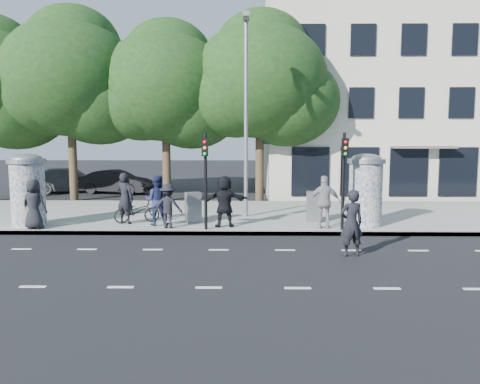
{
  "coord_description": "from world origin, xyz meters",
  "views": [
    {
      "loc": [
        0.87,
        -12.41,
        3.35
      ],
      "look_at": [
        0.61,
        3.5,
        1.52
      ],
      "focal_mm": 35.0,
      "sensor_mm": 36.0,
      "label": 1
    }
  ],
  "objects_px": {
    "ped_c": "(157,200)",
    "ped_e": "(325,202)",
    "ped_d": "(168,206)",
    "car_mid": "(116,182)",
    "ped_b": "(125,198)",
    "ped_f": "(224,201)",
    "man_road": "(351,223)",
    "cabinet_right": "(314,207)",
    "cabinet_left": "(193,207)",
    "street_lamp": "(246,102)",
    "ad_column_left": "(28,188)",
    "traffic_pole_far": "(344,171)",
    "car_left": "(70,179)",
    "ad_column_right": "(366,188)",
    "ped_a": "(34,204)",
    "traffic_pole_near": "(205,171)",
    "bicycle": "(137,211)"
  },
  "relations": [
    {
      "from": "ped_a",
      "to": "ped_d",
      "type": "relative_size",
      "value": 1.11
    },
    {
      "from": "street_lamp",
      "to": "car_mid",
      "type": "height_order",
      "value": "street_lamp"
    },
    {
      "from": "ped_e",
      "to": "man_road",
      "type": "distance_m",
      "value": 3.39
    },
    {
      "from": "traffic_pole_near",
      "to": "ped_b",
      "type": "bearing_deg",
      "value": 159.67
    },
    {
      "from": "car_left",
      "to": "ad_column_right",
      "type": "bearing_deg",
      "value": -144.54
    },
    {
      "from": "man_road",
      "to": "cabinet_left",
      "type": "xyz_separation_m",
      "value": [
        -5.03,
        4.47,
        -0.23
      ]
    },
    {
      "from": "ped_c",
      "to": "ped_f",
      "type": "relative_size",
      "value": 0.99
    },
    {
      "from": "ad_column_right",
      "to": "ped_f",
      "type": "relative_size",
      "value": 1.41
    },
    {
      "from": "cabinet_right",
      "to": "cabinet_left",
      "type": "bearing_deg",
      "value": -172.0
    },
    {
      "from": "street_lamp",
      "to": "ad_column_left",
      "type": "bearing_deg",
      "value": -165.06
    },
    {
      "from": "ad_column_right",
      "to": "traffic_pole_far",
      "type": "relative_size",
      "value": 0.78
    },
    {
      "from": "man_road",
      "to": "car_mid",
      "type": "xyz_separation_m",
      "value": [
        -10.98,
        15.12,
        -0.24
      ]
    },
    {
      "from": "ad_column_left",
      "to": "ped_c",
      "type": "bearing_deg",
      "value": 1.61
    },
    {
      "from": "ped_c",
      "to": "ped_e",
      "type": "bearing_deg",
      "value": 173.41
    },
    {
      "from": "ad_column_left",
      "to": "ad_column_right",
      "type": "height_order",
      "value": "same"
    },
    {
      "from": "man_road",
      "to": "ped_f",
      "type": "bearing_deg",
      "value": -56.2
    },
    {
      "from": "car_mid",
      "to": "car_left",
      "type": "bearing_deg",
      "value": 92.08
    },
    {
      "from": "bicycle",
      "to": "ped_a",
      "type": "bearing_deg",
      "value": 92.54
    },
    {
      "from": "ped_b",
      "to": "car_mid",
      "type": "height_order",
      "value": "ped_b"
    },
    {
      "from": "ad_column_left",
      "to": "car_left",
      "type": "bearing_deg",
      "value": 104.24
    },
    {
      "from": "ped_f",
      "to": "cabinet_left",
      "type": "bearing_deg",
      "value": -42.59
    },
    {
      "from": "ped_f",
      "to": "bicycle",
      "type": "bearing_deg",
      "value": -20.29
    },
    {
      "from": "ped_f",
      "to": "man_road",
      "type": "distance_m",
      "value": 5.24
    },
    {
      "from": "car_mid",
      "to": "man_road",
      "type": "bearing_deg",
      "value": -131.27
    },
    {
      "from": "street_lamp",
      "to": "ped_a",
      "type": "distance_m",
      "value": 8.84
    },
    {
      "from": "ped_c",
      "to": "ped_f",
      "type": "height_order",
      "value": "ped_f"
    },
    {
      "from": "ped_a",
      "to": "ped_e",
      "type": "xyz_separation_m",
      "value": [
        10.31,
        0.27,
        0.06
      ]
    },
    {
      "from": "ped_b",
      "to": "car_mid",
      "type": "relative_size",
      "value": 0.44
    },
    {
      "from": "ped_f",
      "to": "cabinet_right",
      "type": "distance_m",
      "value": 3.58
    },
    {
      "from": "bicycle",
      "to": "car_mid",
      "type": "distance_m",
      "value": 11.41
    },
    {
      "from": "ad_column_right",
      "to": "traffic_pole_near",
      "type": "bearing_deg",
      "value": -171.11
    },
    {
      "from": "ped_e",
      "to": "ped_f",
      "type": "relative_size",
      "value": 1.01
    },
    {
      "from": "ad_column_left",
      "to": "car_mid",
      "type": "bearing_deg",
      "value": 89.79
    },
    {
      "from": "ped_d",
      "to": "cabinet_right",
      "type": "xyz_separation_m",
      "value": [
        5.4,
        1.33,
        -0.21
      ]
    },
    {
      "from": "ped_a",
      "to": "car_mid",
      "type": "relative_size",
      "value": 0.41
    },
    {
      "from": "traffic_pole_near",
      "to": "traffic_pole_far",
      "type": "bearing_deg",
      "value": 0.0
    },
    {
      "from": "ad_column_right",
      "to": "ped_d",
      "type": "relative_size",
      "value": 1.66
    },
    {
      "from": "ped_b",
      "to": "ped_f",
      "type": "xyz_separation_m",
      "value": [
        3.78,
        -0.62,
        -0.03
      ]
    },
    {
      "from": "ped_d",
      "to": "car_mid",
      "type": "height_order",
      "value": "ped_d"
    },
    {
      "from": "ped_e",
      "to": "traffic_pole_far",
      "type": "bearing_deg",
      "value": 154.31
    },
    {
      "from": "man_road",
      "to": "traffic_pole_far",
      "type": "bearing_deg",
      "value": -109.6
    },
    {
      "from": "cabinet_right",
      "to": "car_left",
      "type": "distance_m",
      "value": 17.53
    },
    {
      "from": "ad_column_right",
      "to": "ped_a",
      "type": "height_order",
      "value": "ad_column_right"
    },
    {
      "from": "man_road",
      "to": "ped_d",
      "type": "bearing_deg",
      "value": -42.76
    },
    {
      "from": "ad_column_right",
      "to": "cabinet_left",
      "type": "distance_m",
      "value": 6.48
    },
    {
      "from": "ped_a",
      "to": "street_lamp",
      "type": "bearing_deg",
      "value": -153.0
    },
    {
      "from": "ped_e",
      "to": "street_lamp",
      "type": "bearing_deg",
      "value": -38.49
    },
    {
      "from": "ped_a",
      "to": "man_road",
      "type": "xyz_separation_m",
      "value": [
        10.52,
        -3.12,
        -0.08
      ]
    },
    {
      "from": "ped_c",
      "to": "man_road",
      "type": "height_order",
      "value": "ped_c"
    },
    {
      "from": "ped_e",
      "to": "car_left",
      "type": "distance_m",
      "value": 18.53
    }
  ]
}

